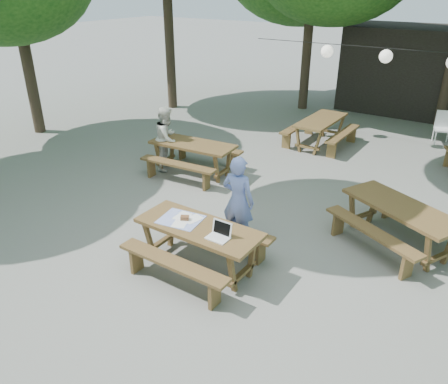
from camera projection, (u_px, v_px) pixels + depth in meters
ground at (280, 241)px, 7.72m from camera, size 80.00×80.00×0.00m
pavilion at (440, 72)px, 14.69m from camera, size 6.00×3.00×2.80m
main_picnic_table at (199, 246)px, 6.88m from camera, size 2.00×1.58×0.75m
picnic_table_nw at (193, 158)px, 10.31m from camera, size 2.06×1.75×0.75m
picnic_table_ne at (398, 225)px, 7.48m from camera, size 2.40×2.25×0.75m
picnic_table_far_w at (320, 132)px, 12.09m from camera, size 1.59×2.00×0.75m
woman at (238, 201)px, 7.37m from camera, size 0.61×0.42×1.61m
second_person at (167, 138)px, 10.43m from camera, size 0.79×0.89×1.53m
plastic_chair at (442, 134)px, 12.28m from camera, size 0.56×0.56×0.90m
laptop at (220, 234)px, 6.40m from camera, size 0.33×0.26×0.24m
tabletop_clutter at (182, 219)px, 6.89m from camera, size 0.73×0.64×0.08m
paper_lanterns at (386, 56)px, 11.24m from camera, size 9.00×0.34×0.38m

